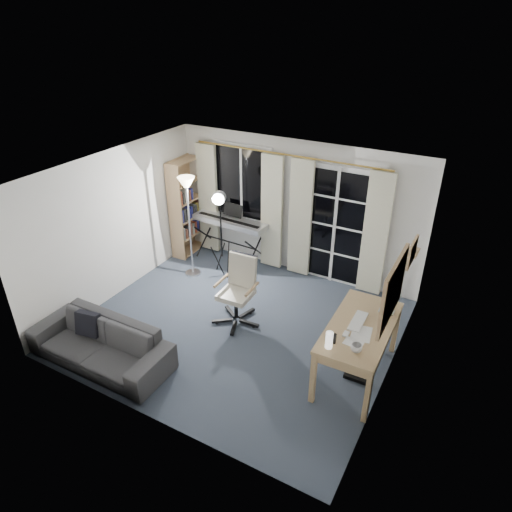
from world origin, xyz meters
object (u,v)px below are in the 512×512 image
at_px(torchiere_lamp, 187,198).
at_px(studio_light, 220,208).
at_px(desk, 360,332).
at_px(mug, 357,347).
at_px(bookshelf, 186,209).
at_px(keyboard_piano, 230,223).
at_px(monitor, 389,292).
at_px(sofa, 99,338).
at_px(office_chair, 240,283).

distance_m(torchiere_lamp, studio_light, 0.56).
distance_m(desk, mug, 0.54).
bearing_deg(bookshelf, keyboard_piano, -1.08).
bearing_deg(bookshelf, torchiere_lamp, -52.22).
bearing_deg(monitor, sofa, -151.59).
bearing_deg(sofa, monitor, 29.13).
relative_size(keyboard_piano, desk, 0.97).
height_order(bookshelf, monitor, bookshelf).
relative_size(desk, sofa, 0.75).
xyz_separation_m(studio_light, office_chair, (0.94, -0.94, -0.69)).
bearing_deg(keyboard_piano, bookshelf, -176.04).
relative_size(office_chair, monitor, 1.85).
bearing_deg(monitor, mug, -96.87).
bearing_deg(office_chair, bookshelf, 142.24).
relative_size(desk, mug, 11.49).
xyz_separation_m(bookshelf, monitor, (4.20, -1.36, 0.21)).
relative_size(bookshelf, studio_light, 1.14).
bearing_deg(mug, desk, 101.31).
bearing_deg(monitor, bookshelf, 160.95).
xyz_separation_m(office_chair, sofa, (-1.14, -1.76, -0.23)).
bearing_deg(studio_light, keyboard_piano, 85.60).
height_order(torchiere_lamp, monitor, torchiere_lamp).
bearing_deg(monitor, torchiere_lamp, 168.88).
height_order(bookshelf, studio_light, bookshelf).
height_order(bookshelf, desk, bookshelf).
distance_m(bookshelf, monitor, 4.42).
height_order(torchiere_lamp, desk, torchiere_lamp).
bearing_deg(mug, sofa, -164.04).
relative_size(studio_light, desk, 1.09).
distance_m(monitor, mug, 0.98).
bearing_deg(office_chair, mug, -24.51).
distance_m(torchiere_lamp, monitor, 3.66).
bearing_deg(keyboard_piano, monitor, -20.22).
distance_m(torchiere_lamp, keyboard_piano, 1.07).
height_order(mug, sofa, mug).
bearing_deg(desk, mug, -79.78).
distance_m(office_chair, mug, 2.24).
xyz_separation_m(studio_light, monitor, (3.09, -0.84, -0.21)).
distance_m(torchiere_lamp, mug, 3.88).
xyz_separation_m(bookshelf, sofa, (0.90, -3.23, -0.49)).
xyz_separation_m(torchiere_lamp, office_chair, (1.44, -0.74, -0.85)).
height_order(monitor, mug, monitor).
xyz_separation_m(bookshelf, torchiere_lamp, (0.61, -0.73, 0.59)).
relative_size(bookshelf, keyboard_piano, 1.28).
bearing_deg(office_chair, desk, -12.19).
distance_m(bookshelf, sofa, 3.39).
bearing_deg(mug, bookshelf, 150.61).
bearing_deg(sofa, office_chair, 56.66).
bearing_deg(bookshelf, monitor, -20.17).
xyz_separation_m(keyboard_piano, studio_light, (0.15, -0.54, 0.52)).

